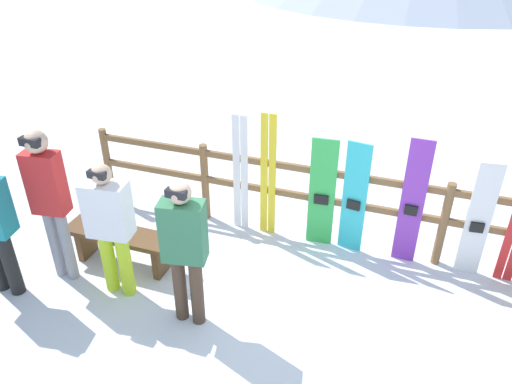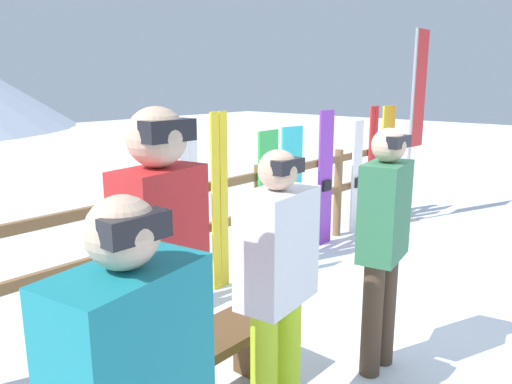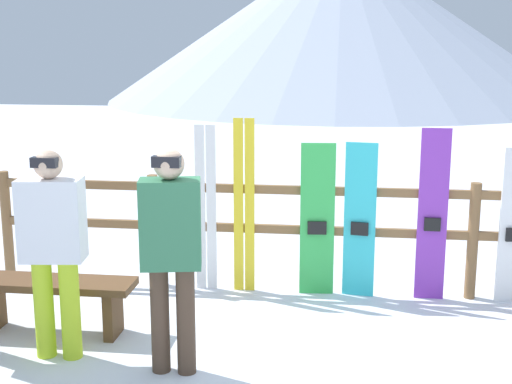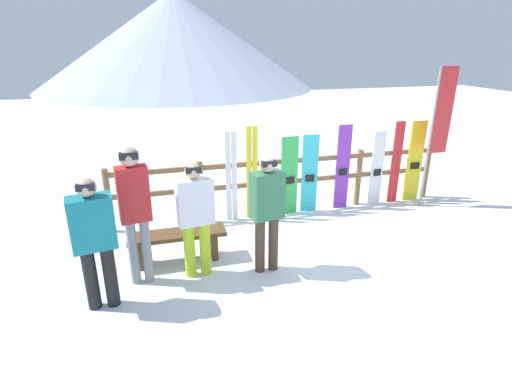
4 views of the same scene
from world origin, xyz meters
TOP-DOWN VIEW (x-y plane):
  - ground_plane at (0.00, 0.00)m, footprint 40.00×40.00m
  - mountain_backdrop at (0.00, 23.73)m, footprint 18.00×18.00m
  - fence at (0.00, 1.73)m, footprint 6.08×0.10m
  - bench at (-2.01, 0.47)m, footprint 1.36×0.36m
  - person_plaid_green at (-0.86, -0.08)m, footprint 0.45×0.30m
  - person_white at (-1.78, 0.05)m, footprint 0.48×0.31m
  - ski_pair_white at (-0.97, 1.67)m, footprint 0.20×0.02m
  - ski_pair_yellow at (-0.61, 1.67)m, footprint 0.20×0.02m
  - snowboard_green at (0.08, 1.67)m, footprint 0.32×0.07m
  - snowboard_cyan at (0.47, 1.67)m, footprint 0.29×0.09m
  - snowboard_purple at (1.12, 1.67)m, footprint 0.26×0.06m

SIDE VIEW (x-z plane):
  - ground_plane at x=0.00m, z-range 0.00..0.00m
  - bench at x=-2.01m, z-range 0.11..0.56m
  - fence at x=0.00m, z-range 0.11..1.20m
  - snowboard_green at x=0.08m, z-range 0.00..1.43m
  - snowboard_cyan at x=0.47m, z-range 0.00..1.44m
  - snowboard_purple at x=1.12m, z-range 0.00..1.58m
  - ski_pair_white at x=-0.97m, z-range 0.00..1.58m
  - ski_pair_yellow at x=-0.61m, z-range 0.00..1.65m
  - person_white at x=-1.78m, z-range 0.12..1.69m
  - person_plaid_green at x=-0.86m, z-range 0.13..1.76m
  - mountain_backdrop at x=0.00m, z-range 0.00..6.00m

